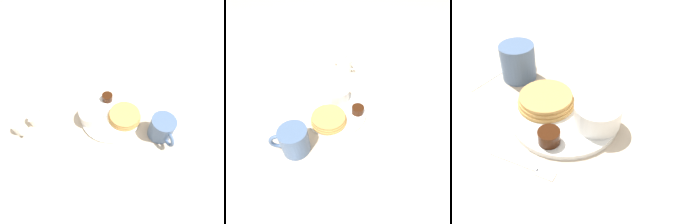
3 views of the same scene
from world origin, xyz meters
The scene contains 11 objects.
ground_plane centered at (0.00, 0.00, 0.00)m, with size 4.00×4.00×0.00m, color #C6B299.
plate centered at (0.00, 0.00, 0.01)m, with size 0.24×0.24×0.01m.
pancake_stack centered at (0.00, -0.06, 0.03)m, with size 0.13×0.13×0.03m.
bowl centered at (-0.02, 0.07, 0.04)m, with size 0.10×0.10×0.05m.
syrup_cup centered at (0.08, 0.03, 0.03)m, with size 0.05×0.05×0.03m.
butter_ramekin centered at (-0.01, 0.09, 0.03)m, with size 0.04×0.04×0.04m.
coffee_mug centered at (-0.05, -0.20, 0.05)m, with size 0.12×0.09×0.09m.
creamer_pitcher_near centered at (-0.06, 0.29, 0.03)m, with size 0.07×0.05×0.06m.
creamer_pitcher_far centered at (-0.11, 0.33, 0.03)m, with size 0.06×0.05×0.06m.
fork centered at (0.15, 0.04, 0.00)m, with size 0.05×0.13×0.00m.
napkin centered at (0.02, -0.29, 0.00)m, with size 0.11×0.09×0.00m.
Camera 2 is at (0.19, -0.43, 0.49)m, focal length 28.00 mm.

